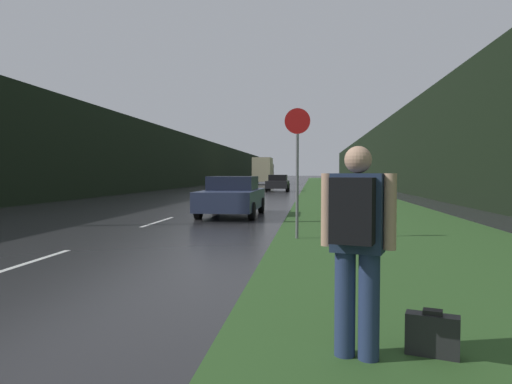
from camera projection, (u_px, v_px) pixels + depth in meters
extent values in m
cube|color=#2D5123|center=(336.00, 191.00, 39.94)|extent=(6.00, 240.00, 0.02)
cube|color=silver|center=(21.00, 265.00, 7.75)|extent=(0.12, 3.00, 0.01)
cube|color=silver|center=(158.00, 222.00, 14.70)|extent=(0.12, 3.00, 0.01)
cube|color=silver|center=(208.00, 206.00, 21.64)|extent=(0.12, 3.00, 0.01)
cube|color=silver|center=(233.00, 198.00, 28.58)|extent=(0.12, 3.00, 0.01)
cube|color=black|center=(180.00, 161.00, 51.80)|extent=(2.00, 140.00, 6.00)
cube|color=black|center=(388.00, 156.00, 48.99)|extent=(2.00, 140.00, 6.80)
cylinder|color=slate|center=(297.00, 187.00, 10.77)|extent=(0.07, 0.07, 2.49)
cylinder|color=#B71414|center=(297.00, 121.00, 10.70)|extent=(0.60, 0.02, 0.60)
cylinder|color=navy|center=(345.00, 305.00, 3.84)|extent=(0.17, 0.17, 0.91)
cylinder|color=navy|center=(369.00, 307.00, 3.76)|extent=(0.17, 0.17, 0.91)
cube|color=navy|center=(358.00, 213.00, 3.77)|extent=(0.47, 0.35, 0.65)
sphere|color=tan|center=(358.00, 160.00, 3.75)|extent=(0.23, 0.23, 0.23)
cylinder|color=tan|center=(327.00, 210.00, 3.88)|extent=(0.10, 0.10, 0.62)
cylinder|color=tan|center=(390.00, 212.00, 3.67)|extent=(0.10, 0.10, 0.62)
cube|color=black|center=(352.00, 211.00, 3.58)|extent=(0.37, 0.27, 0.52)
cube|color=#232326|center=(432.00, 336.00, 3.85)|extent=(0.46, 0.27, 0.37)
cube|color=black|center=(433.00, 312.00, 3.84)|extent=(0.18, 0.15, 0.04)
cube|color=#2D3856|center=(232.00, 199.00, 16.75)|extent=(1.93, 4.63, 0.68)
cube|color=#1B2134|center=(233.00, 183.00, 16.95)|extent=(1.64, 2.08, 0.50)
cylinder|color=black|center=(252.00, 211.00, 15.22)|extent=(0.20, 0.60, 0.60)
cylinder|color=black|center=(198.00, 211.00, 15.45)|extent=(0.20, 0.60, 0.60)
cylinder|color=black|center=(261.00, 205.00, 18.07)|extent=(0.20, 0.60, 0.60)
cylinder|color=black|center=(216.00, 205.00, 18.29)|extent=(0.20, 0.60, 0.60)
cube|color=black|center=(278.00, 184.00, 39.36)|extent=(1.81, 4.06, 0.63)
cube|color=black|center=(278.00, 178.00, 39.54)|extent=(1.53, 1.83, 0.51)
cylinder|color=black|center=(287.00, 188.00, 38.02)|extent=(0.20, 0.66, 0.66)
cylinder|color=black|center=(267.00, 188.00, 38.23)|extent=(0.20, 0.66, 0.66)
cylinder|color=black|center=(288.00, 187.00, 40.52)|extent=(0.20, 0.66, 0.66)
cylinder|color=black|center=(269.00, 187.00, 40.73)|extent=(0.20, 0.66, 0.66)
cube|color=#6E684F|center=(265.00, 173.00, 68.41)|extent=(2.37, 2.49, 2.53)
cube|color=tan|center=(263.00, 170.00, 64.78)|extent=(2.50, 4.81, 3.37)
cylinder|color=black|center=(257.00, 181.00, 68.36)|extent=(0.28, 0.90, 0.90)
cylinder|color=black|center=(273.00, 181.00, 68.07)|extent=(0.28, 0.90, 0.90)
cylinder|color=black|center=(253.00, 181.00, 63.80)|extent=(0.28, 0.90, 0.90)
cylinder|color=black|center=(270.00, 181.00, 63.51)|extent=(0.28, 0.90, 0.90)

